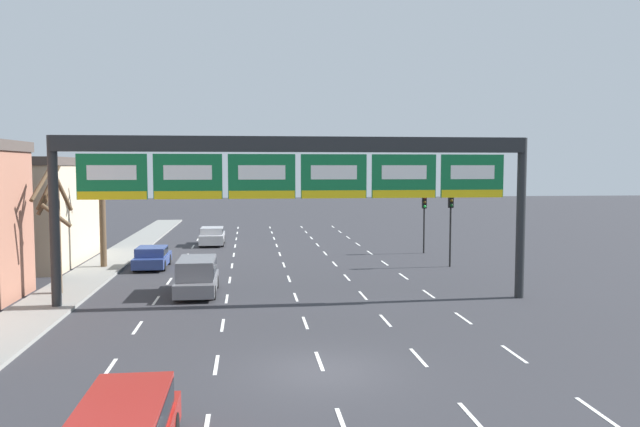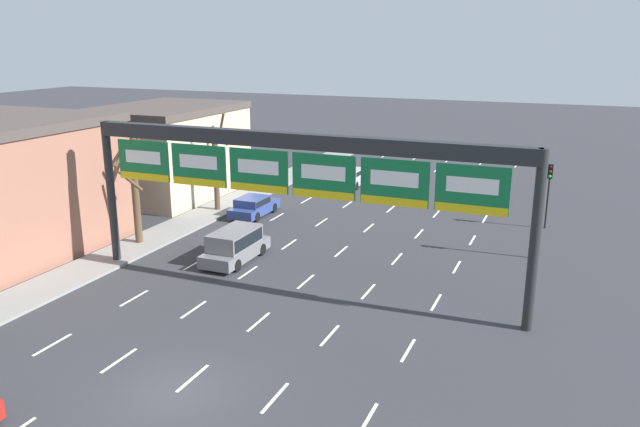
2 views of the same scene
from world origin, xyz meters
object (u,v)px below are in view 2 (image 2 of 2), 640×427
Objects in this scene: suv_grey at (235,244)px; car_blue at (253,206)px; tree_bare_closest at (216,166)px; sign_gantry at (293,162)px; traffic_light_near_gantry at (541,201)px; car_silver at (351,177)px; tree_bare_second at (135,189)px; traffic_light_mid_block at (549,183)px.

suv_grey is 9.03m from car_blue.
tree_bare_closest is at bearing 126.72° from suv_grey.
sign_gantry is 4.71× the size of traffic_light_near_gantry.
car_blue is 1.02× the size of car_silver.
sign_gantry is 12.31m from tree_bare_second.
sign_gantry reaches higher than tree_bare_second.
suv_grey is at bearing -139.57° from traffic_light_mid_block.
tree_bare_second is at bearing -150.09° from traffic_light_mid_block.
suv_grey is at bearing -88.98° from car_silver.
traffic_light_near_gantry is at bearing -39.43° from car_silver.
sign_gantry is 5.23× the size of traffic_light_mid_block.
sign_gantry is at bearing -137.71° from traffic_light_near_gantry.
car_silver is 0.61× the size of tree_bare_closest.
suv_grey is 1.12× the size of car_silver.
traffic_light_near_gantry is 21.53m from tree_bare_closest.
tree_bare_closest is at bearing 177.93° from car_blue.
car_silver is (3.06, 11.17, 0.05)m from car_blue.
sign_gantry reaches higher than car_silver.
car_blue is 3.85m from tree_bare_closest.
sign_gantry is 16.01m from tree_bare_closest.
sign_gantry is 14.35m from traffic_light_near_gantry.
traffic_light_near_gantry reaches higher than car_blue.
sign_gantry is 5.23× the size of car_silver.
tree_bare_second is (-3.36, -8.02, 2.61)m from car_blue.
sign_gantry reaches higher than traffic_light_near_gantry.
suv_grey is 16.76m from traffic_light_near_gantry.
tree_bare_second reaches higher than suv_grey.
car_blue is at bearing -2.07° from tree_bare_closest.
tree_bare_closest is (-5.96, -11.06, 2.48)m from car_silver.
traffic_light_near_gantry is 0.68× the size of tree_bare_closest.
car_blue is 19.38m from traffic_light_mid_block.
sign_gantry is 14.84m from car_blue.
tree_bare_closest is (-6.31, 8.46, 2.27)m from suv_grey.
car_blue is 0.92× the size of traffic_light_near_gantry.
car_blue is at bearing -166.01° from traffic_light_mid_block.
traffic_light_near_gantry reaches higher than traffic_light_mid_block.
sign_gantry is at bearing -123.75° from traffic_light_mid_block.
sign_gantry reaches higher than traffic_light_mid_block.
suv_grey is 1.01× the size of traffic_light_near_gantry.
sign_gantry is 19.14m from traffic_light_mid_block.
tree_bare_second reaches higher than car_blue.
traffic_light_near_gantry is at bearing -4.50° from tree_bare_closest.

